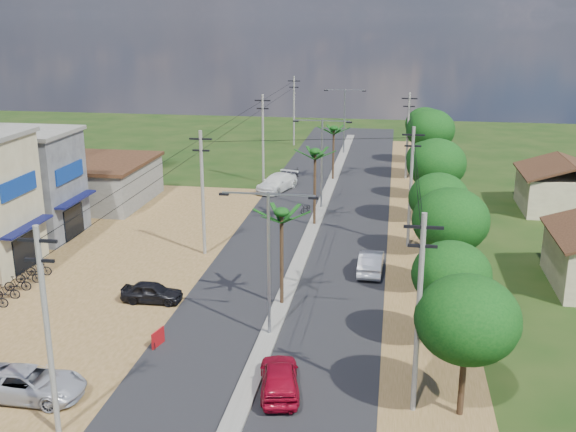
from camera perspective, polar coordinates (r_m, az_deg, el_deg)
name	(u,v)px	position (r m, az deg, el deg)	size (l,w,h in m)	color
ground	(269,336)	(36.83, -1.58, -10.10)	(160.00, 160.00, 0.00)	black
road	(306,245)	(50.50, 1.56, -2.49)	(12.00, 110.00, 0.04)	black
median	(311,232)	(53.30, 1.98, -1.38)	(1.00, 90.00, 0.18)	#605E56
dirt_lot_west	(76,267)	(48.45, -17.52, -4.14)	(18.00, 46.00, 0.04)	brown
dirt_shoulder_east	(421,251)	(50.17, 11.24, -2.96)	(5.00, 90.00, 0.03)	brown
shophouse_grey	(21,184)	(55.60, -21.65, 2.56)	(9.00, 6.40, 8.30)	#43444A
low_shed	(92,181)	(64.21, -16.25, 2.82)	(10.40, 10.40, 3.95)	#605E56
house_east_far	(564,184)	(63.70, 22.31, 2.52)	(7.60, 7.50, 4.60)	tan
tree_east_a	(467,320)	(29.14, 14.94, -8.47)	(4.40, 4.40, 6.37)	black
tree_east_b	(451,275)	(34.76, 13.66, -4.86)	(4.00, 4.00, 5.83)	black
tree_east_c	(451,220)	(41.16, 13.61, -0.36)	(4.60, 4.60, 6.83)	black
tree_east_d	(439,198)	(48.00, 12.63, 1.47)	(4.20, 4.20, 6.13)	black
tree_east_e	(436,164)	(55.61, 12.45, 4.34)	(4.80, 4.80, 7.14)	black
tree_east_f	(427,158)	(63.65, 11.66, 4.81)	(3.80, 3.80, 5.52)	black
tree_east_g	(431,130)	(71.30, 11.98, 7.14)	(5.00, 5.00, 7.38)	black
tree_east_h	(425,124)	(79.28, 11.49, 7.66)	(4.40, 4.40, 6.52)	black
palm_median_near	(282,216)	(38.45, -0.55, -0.04)	(2.00, 2.00, 6.15)	black
palm_median_mid	(315,155)	(53.74, 2.31, 5.18)	(2.00, 2.00, 6.55)	black
palm_median_far	(334,130)	(69.51, 3.90, 7.25)	(2.00, 2.00, 5.85)	black
streetlight_near	(269,252)	(34.94, -1.64, -3.08)	(5.10, 0.18, 8.00)	gray
streetlight_mid	(322,156)	(58.83, 2.88, 5.07)	(5.10, 0.18, 8.00)	gray
streetlight_far	(344,116)	(83.37, 4.80, 8.46)	(5.10, 0.18, 8.00)	gray
utility_pole_w_a	(47,328)	(28.48, -19.72, -8.92)	(1.60, 0.24, 9.00)	#605E56
utility_pole_w_b	(203,190)	(47.71, -7.25, 2.17)	(1.60, 0.24, 9.00)	#605E56
utility_pole_w_c	(263,137)	(68.63, -2.14, 6.72)	(1.60, 0.24, 9.00)	#605E56
utility_pole_w_d	(294,109)	(89.08, 0.51, 9.03)	(1.60, 0.24, 9.00)	#605E56
utility_pole_e_a	(419,310)	(28.87, 11.00, -7.85)	(1.60, 0.24, 9.00)	#605E56
utility_pole_e_b	(411,185)	(49.75, 10.36, 2.63)	(1.60, 0.24, 9.00)	#605E56
utility_pole_e_c	(408,134)	(71.30, 10.10, 6.85)	(1.60, 0.24, 9.00)	#605E56
car_red_near	(279,378)	(31.48, -0.73, -13.56)	(1.74, 4.34, 1.48)	maroon
car_silver_mid	(371,263)	(45.35, 7.04, -3.93)	(1.54, 4.43, 1.46)	#ACADB4
car_white_far	(277,183)	(65.91, -0.95, 2.80)	(2.25, 5.55, 1.61)	silver
car_parked_silver	(30,384)	(33.20, -21.02, -13.14)	(2.32, 5.03, 1.40)	#ACADB4
car_parked_dark	(152,293)	(41.38, -11.43, -6.38)	(1.47, 3.67, 1.25)	black
moto_rider_east	(272,387)	(31.46, -1.37, -14.24)	(0.56, 1.61, 0.85)	black
moto_rider_west_a	(306,208)	(58.64, 1.50, 0.65)	(0.56, 1.60, 0.84)	black
moto_rider_west_b	(297,174)	(70.93, 0.76, 3.61)	(0.54, 1.90, 1.14)	black
roadside_sign	(158,338)	(36.18, -10.95, -10.14)	(0.33, 1.10, 0.92)	maroon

